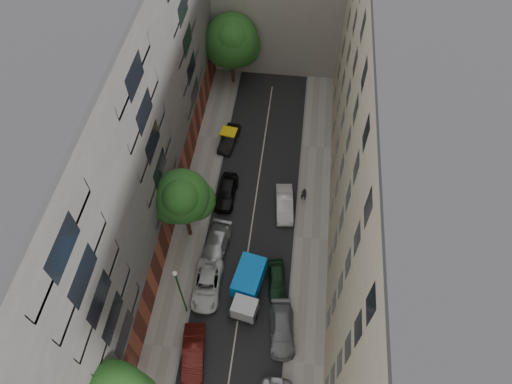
# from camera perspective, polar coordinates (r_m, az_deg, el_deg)

# --- Properties ---
(ground) EXTENTS (120.00, 120.00, 0.00)m
(ground) POSITION_cam_1_polar(r_m,az_deg,el_deg) (41.61, -0.67, -5.11)
(ground) COLOR #4C4C49
(ground) RESTS_ON ground
(road_surface) EXTENTS (8.00, 44.00, 0.02)m
(road_surface) POSITION_cam_1_polar(r_m,az_deg,el_deg) (41.60, -0.67, -5.11)
(road_surface) COLOR black
(road_surface) RESTS_ON ground
(sidewalk_left) EXTENTS (3.00, 44.00, 0.15)m
(sidewalk_left) POSITION_cam_1_polar(r_m,az_deg,el_deg) (42.30, -8.10, -4.24)
(sidewalk_left) COLOR gray
(sidewalk_left) RESTS_ON ground
(sidewalk_right) EXTENTS (3.00, 44.00, 0.15)m
(sidewalk_right) POSITION_cam_1_polar(r_m,az_deg,el_deg) (41.50, 6.92, -5.81)
(sidewalk_right) COLOR gray
(sidewalk_right) RESTS_ON ground
(building_left) EXTENTS (8.00, 44.00, 20.00)m
(building_left) POSITION_cam_1_polar(r_m,az_deg,el_deg) (36.10, -18.49, 5.10)
(building_left) COLOR #4C4947
(building_left) RESTS_ON ground
(building_right) EXTENTS (8.00, 44.00, 20.00)m
(building_right) POSITION_cam_1_polar(r_m,az_deg,el_deg) (34.20, 17.78, 1.79)
(building_right) COLOR #B7AB8E
(building_right) RESTS_ON ground
(tarp_truck) EXTENTS (2.89, 5.42, 2.36)m
(tarp_truck) POSITION_cam_1_polar(r_m,az_deg,el_deg) (37.76, -1.03, -11.75)
(tarp_truck) COLOR black
(tarp_truck) RESTS_ON ground
(car_left_1) EXTENTS (2.17, 4.66, 1.48)m
(car_left_1) POSITION_cam_1_polar(r_m,az_deg,el_deg) (36.82, -7.82, -19.31)
(car_left_1) COLOR #4B120F
(car_left_1) RESTS_ON ground
(car_left_2) EXTENTS (2.42, 4.97, 1.36)m
(car_left_2) POSITION_cam_1_polar(r_m,az_deg,el_deg) (38.71, -6.15, -11.47)
(car_left_2) COLOR silver
(car_left_2) RESTS_ON ground
(car_left_3) EXTENTS (2.54, 5.14, 1.44)m
(car_left_3) POSITION_cam_1_polar(r_m,az_deg,el_deg) (40.22, -5.07, -6.84)
(car_left_3) COLOR #B1B2B6
(car_left_3) RESTS_ON ground
(car_left_4) EXTENTS (1.92, 4.46, 1.50)m
(car_left_4) POSITION_cam_1_polar(r_m,az_deg,el_deg) (43.29, -3.73, 0.03)
(car_left_4) COLOR black
(car_left_4) RESTS_ON ground
(car_left_5) EXTENTS (1.99, 4.24, 1.35)m
(car_left_5) POSITION_cam_1_polar(r_m,az_deg,el_deg) (47.68, -3.38, 6.67)
(car_left_5) COLOR black
(car_left_5) RESTS_ON ground
(car_right_1) EXTENTS (2.45, 4.85, 1.35)m
(car_right_1) POSITION_cam_1_polar(r_m,az_deg,el_deg) (37.18, 3.28, -16.81)
(car_right_1) COLOR slate
(car_right_1) RESTS_ON ground
(car_right_2) EXTENTS (2.07, 3.94, 1.28)m
(car_right_2) POSITION_cam_1_polar(r_m,az_deg,el_deg) (38.79, 2.62, -10.87)
(car_right_2) COLOR black
(car_right_2) RESTS_ON ground
(car_right_3) EXTENTS (2.00, 4.48, 1.43)m
(car_right_3) POSITION_cam_1_polar(r_m,az_deg,el_deg) (42.53, 3.59, -1.50)
(car_right_3) COLOR silver
(car_right_3) RESTS_ON ground
(tree_mid) EXTENTS (4.89, 4.54, 8.34)m
(tree_mid) POSITION_cam_1_polar(r_m,az_deg,el_deg) (37.04, -9.11, -0.85)
(tree_mid) COLOR #382619
(tree_mid) RESTS_ON sidewalk_left
(tree_far) EXTENTS (6.05, 5.89, 8.50)m
(tree_far) POSITION_cam_1_polar(r_m,az_deg,el_deg) (51.42, -3.02, 18.12)
(tree_far) COLOR #382619
(tree_far) RESTS_ON sidewalk_left
(lamp_post) EXTENTS (0.36, 0.36, 7.06)m
(lamp_post) POSITION_cam_1_polar(r_m,az_deg,el_deg) (34.70, -9.51, -11.86)
(lamp_post) COLOR #164E1F
(lamp_post) RESTS_ON sidewalk_left
(pedestrian) EXTENTS (0.60, 0.41, 1.61)m
(pedestrian) POSITION_cam_1_polar(r_m,az_deg,el_deg) (43.02, 5.99, -0.26)
(pedestrian) COLOR black
(pedestrian) RESTS_ON sidewalk_right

